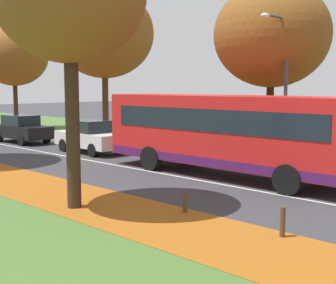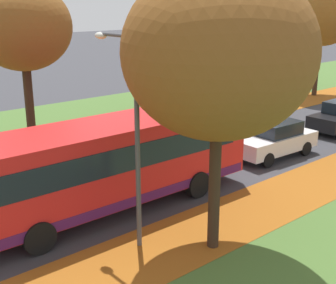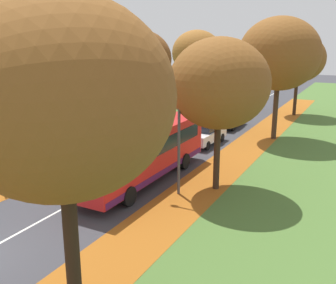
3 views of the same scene
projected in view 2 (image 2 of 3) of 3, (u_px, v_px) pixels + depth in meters
name	position (u px, v px, depth m)	size (l,w,h in m)	color
grass_verge_left	(149.00, 111.00, 29.90)	(12.00, 90.00, 0.01)	#476B2D
leaf_litter_left	(112.00, 145.00, 22.82)	(2.80, 60.00, 0.00)	#9E5619
leaf_litter_right	(262.00, 205.00, 16.14)	(2.80, 60.00, 0.00)	#9E5619
road_centre_line	(265.00, 143.00, 23.23)	(0.12, 80.00, 0.01)	silver
tree_left_near	(23.00, 27.00, 19.27)	(4.06, 4.06, 7.57)	#382619
tree_left_mid	(203.00, 16.00, 25.78)	(5.26, 5.26, 8.32)	black
tree_left_far	(322.00, 11.00, 33.07)	(5.40, 5.40, 8.46)	#422D1E
tree_right_near	(219.00, 53.00, 11.88)	(5.02, 5.02, 7.78)	#382619
streetlamp_right	(130.00, 118.00, 12.69)	(1.89, 0.28, 6.00)	#47474C
bus	(110.00, 161.00, 15.46)	(2.74, 10.42, 2.98)	red
car_white_lead	(274.00, 139.00, 20.97)	(1.93, 4.28, 1.62)	silver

